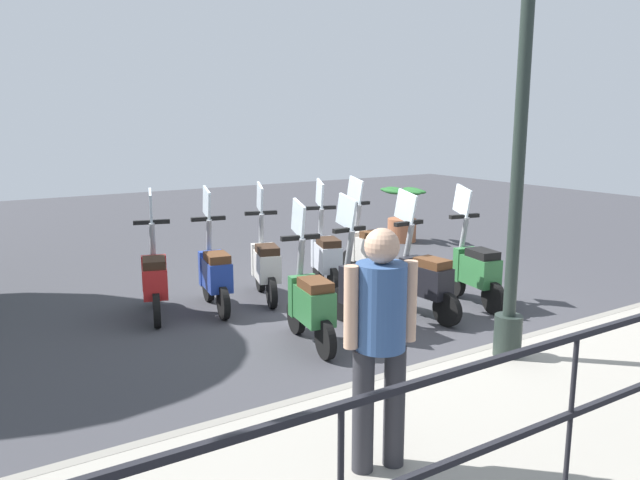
# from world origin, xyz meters

# --- Properties ---
(ground_plane) EXTENTS (28.00, 28.00, 0.00)m
(ground_plane) POSITION_xyz_m (0.00, 0.00, 0.00)
(ground_plane) COLOR #38383D
(promenade_walkway) EXTENTS (2.20, 20.00, 0.15)m
(promenade_walkway) POSITION_xyz_m (-3.15, 0.00, 0.07)
(promenade_walkway) COLOR gray
(promenade_walkway) RESTS_ON ground_plane
(lamp_post_near) EXTENTS (0.26, 0.90, 4.51)m
(lamp_post_near) POSITION_xyz_m (-2.40, 0.02, 2.16)
(lamp_post_near) COLOR #232D28
(lamp_post_near) RESTS_ON promenade_walkway
(pedestrian_distant) EXTENTS (0.39, 0.48, 1.59)m
(pedestrian_distant) POSITION_xyz_m (-3.28, 2.27, 1.08)
(pedestrian_distant) COLOR #28282D
(pedestrian_distant) RESTS_ON promenade_walkway
(potted_palm) EXTENTS (1.06, 0.66, 1.05)m
(potted_palm) POSITION_xyz_m (3.09, -3.25, 0.45)
(potted_palm) COLOR #9E5B3D
(potted_palm) RESTS_ON ground_plane
(scooter_near_0) EXTENTS (1.23, 0.47, 1.54)m
(scooter_near_0) POSITION_xyz_m (-0.71, -1.29, 0.48)
(scooter_near_0) COLOR black
(scooter_near_0) RESTS_ON ground_plane
(scooter_near_1) EXTENTS (1.23, 0.44, 1.54)m
(scooter_near_1) POSITION_xyz_m (-0.74, -0.38, 0.48)
(scooter_near_1) COLOR black
(scooter_near_1) RESTS_ON ground_plane
(scooter_near_2) EXTENTS (1.23, 0.44, 1.54)m
(scooter_near_2) POSITION_xyz_m (-0.71, 0.50, 0.48)
(scooter_near_2) COLOR black
(scooter_near_2) RESTS_ON ground_plane
(scooter_near_3) EXTENTS (1.23, 0.47, 1.54)m
(scooter_near_3) POSITION_xyz_m (-0.82, 1.28, 0.48)
(scooter_near_3) COLOR black
(scooter_near_3) RESTS_ON ground_plane
(scooter_far_0) EXTENTS (1.23, 0.44, 1.54)m
(scooter_far_0) POSITION_xyz_m (1.01, -0.86, 0.48)
(scooter_far_0) COLOR black
(scooter_far_0) RESTS_ON ground_plane
(scooter_far_1) EXTENTS (1.19, 0.55, 1.54)m
(scooter_far_1) POSITION_xyz_m (0.96, -0.08, 0.48)
(scooter_far_1) COLOR black
(scooter_far_1) RESTS_ON ground_plane
(scooter_far_2) EXTENTS (1.20, 0.54, 1.54)m
(scooter_far_2) POSITION_xyz_m (0.98, 0.87, 0.48)
(scooter_far_2) COLOR black
(scooter_far_2) RESTS_ON ground_plane
(scooter_far_3) EXTENTS (1.23, 0.47, 1.54)m
(scooter_far_3) POSITION_xyz_m (0.90, 1.62, 0.48)
(scooter_far_3) COLOR black
(scooter_far_3) RESTS_ON ground_plane
(scooter_far_4) EXTENTS (1.20, 0.54, 1.54)m
(scooter_far_4) POSITION_xyz_m (1.03, 2.35, 0.48)
(scooter_far_4) COLOR black
(scooter_far_4) RESTS_ON ground_plane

